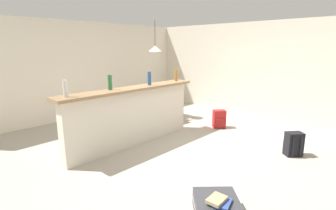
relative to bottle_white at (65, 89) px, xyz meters
name	(u,v)px	position (x,y,z in m)	size (l,w,h in m)	color
ground_plane	(171,142)	(1.87, -0.46, -1.27)	(13.00, 13.00, 0.05)	#ADA393
wall_back	(89,70)	(1.87, 2.59, 0.00)	(6.60, 0.10, 2.50)	silver
wall_right	(236,69)	(4.92, -0.16, 0.00)	(0.10, 6.00, 2.50)	silver
partition_half_wall	(133,118)	(1.25, -0.02, -0.71)	(2.80, 0.20, 1.07)	silver
bar_countertop	(132,89)	(1.25, -0.02, -0.15)	(2.96, 0.40, 0.05)	#93704C
bottle_white	(65,89)	(0.00, 0.00, 0.00)	(0.07, 0.07, 0.26)	silver
bottle_green	(110,82)	(0.84, 0.06, 0.00)	(0.07, 0.07, 0.26)	#2D6B38
bottle_blue	(149,78)	(1.70, -0.02, 0.00)	(0.07, 0.07, 0.26)	#284C89
bottle_amber	(176,75)	(2.49, -0.02, 0.00)	(0.06, 0.06, 0.26)	#9E661E
dining_table	(154,94)	(2.87, 1.09, -0.60)	(1.10, 0.80, 0.74)	#4C331E
dining_chair_near_partition	(167,102)	(2.81, 0.56, -0.73)	(0.42, 0.42, 0.93)	black
pendant_lamp	(155,49)	(2.92, 1.08, 0.56)	(0.34, 0.34, 0.81)	black
backpack_red	(219,119)	(3.29, -0.67, -1.05)	(0.34, 0.34, 0.42)	red
backpack_black	(293,144)	(2.84, -2.46, -1.05)	(0.34, 0.34, 0.42)	black
book_stack	(219,201)	(0.44, -2.47, -0.99)	(0.27, 0.25, 0.07)	#334C99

